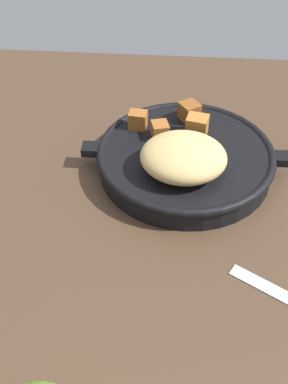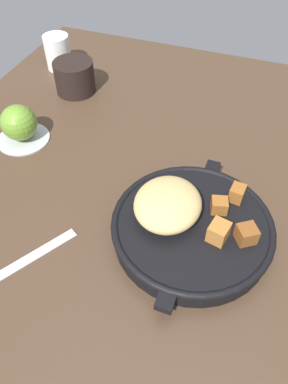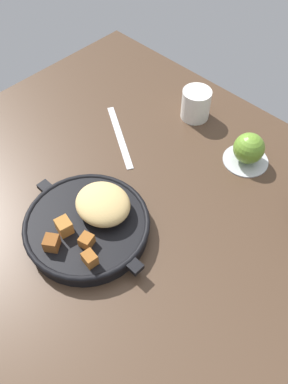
% 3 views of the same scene
% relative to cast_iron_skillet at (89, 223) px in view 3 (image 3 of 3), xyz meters
% --- Properties ---
extents(ground_plane, '(1.13, 0.92, 0.02)m').
position_rel_cast_iron_skillet_xyz_m(ground_plane, '(0.05, 0.10, -0.04)').
color(ground_plane, '#473323').
extents(cast_iron_skillet, '(0.30, 0.25, 0.08)m').
position_rel_cast_iron_skillet_xyz_m(cast_iron_skillet, '(0.00, 0.00, 0.00)').
color(cast_iron_skillet, black).
rests_on(cast_iron_skillet, ground_plane).
extents(saucer_plate, '(0.11, 0.11, 0.01)m').
position_rel_cast_iron_skillet_xyz_m(saucer_plate, '(0.11, 0.38, -0.02)').
color(saucer_plate, '#B7BABF').
rests_on(saucer_plate, ground_plane).
extents(red_apple, '(0.07, 0.07, 0.07)m').
position_rel_cast_iron_skillet_xyz_m(red_apple, '(0.11, 0.38, 0.01)').
color(red_apple, olive).
rests_on(red_apple, saucer_plate).
extents(butter_knife, '(0.20, 0.13, 0.00)m').
position_rel_cast_iron_skillet_xyz_m(butter_knife, '(-0.15, 0.23, -0.03)').
color(butter_knife, silver).
rests_on(butter_knife, ground_plane).
extents(ceramic_mug_white, '(0.07, 0.07, 0.08)m').
position_rel_cast_iron_skillet_xyz_m(ceramic_mug_white, '(-0.07, 0.42, 0.01)').
color(ceramic_mug_white, silver).
rests_on(ceramic_mug_white, ground_plane).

